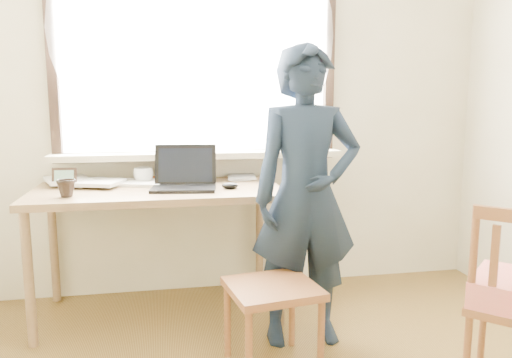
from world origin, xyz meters
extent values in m
cube|color=beige|center=(0.00, 2.00, 1.30)|extent=(3.50, 0.02, 2.60)
cube|color=white|center=(-0.20, 1.99, 1.60)|extent=(1.70, 0.01, 1.30)
cube|color=black|center=(-0.20, 1.97, 0.92)|extent=(1.82, 0.06, 0.06)
cube|color=black|center=(-1.08, 1.97, 1.60)|extent=(0.06, 0.06, 1.30)
cube|color=black|center=(0.68, 1.97, 1.60)|extent=(0.06, 0.06, 1.30)
cube|color=beige|center=(-0.20, 1.90, 0.93)|extent=(1.85, 0.20, 0.04)
cube|color=white|center=(-0.20, 1.91, 1.70)|extent=(1.95, 0.02, 1.65)
cube|color=olive|center=(-0.47, 1.63, 0.75)|extent=(1.44, 0.72, 0.04)
cylinder|color=olive|center=(-1.13, 1.32, 0.36)|extent=(0.05, 0.05, 0.73)
cylinder|color=olive|center=(-1.13, 1.94, 0.36)|extent=(0.05, 0.05, 0.73)
cylinder|color=olive|center=(0.20, 1.32, 0.36)|extent=(0.05, 0.05, 0.73)
cylinder|color=olive|center=(0.20, 1.94, 0.36)|extent=(0.05, 0.05, 0.73)
cube|color=black|center=(-0.32, 1.55, 0.78)|extent=(0.39, 0.30, 0.02)
cube|color=black|center=(-0.30, 1.68, 0.90)|extent=(0.37, 0.13, 0.24)
cube|color=black|center=(-0.30, 1.68, 0.90)|extent=(0.33, 0.10, 0.20)
cube|color=black|center=(-0.32, 1.54, 0.78)|extent=(0.34, 0.19, 0.00)
imported|color=white|center=(-0.56, 1.84, 0.82)|extent=(0.15, 0.15, 0.10)
imported|color=black|center=(-0.95, 1.45, 0.82)|extent=(0.12, 0.12, 0.09)
ellipsoid|color=black|center=(-0.06, 1.53, 0.79)|extent=(0.10, 0.07, 0.04)
cube|color=white|center=(-0.56, 1.78, 0.78)|extent=(0.29, 0.34, 0.02)
cube|color=white|center=(-0.72, 1.82, 0.79)|extent=(0.33, 0.33, 0.02)
cube|color=white|center=(-0.55, 1.92, 0.79)|extent=(0.27, 0.28, 0.02)
cube|color=white|center=(-0.71, 1.91, 0.79)|extent=(0.26, 0.31, 0.01)
cube|color=white|center=(-0.75, 1.79, 0.79)|extent=(0.33, 0.29, 0.01)
cube|color=white|center=(-1.01, 1.86, 0.80)|extent=(0.30, 0.32, 0.02)
imported|color=white|center=(-0.94, 1.84, 0.78)|extent=(0.28, 0.30, 0.02)
imported|color=white|center=(-0.02, 1.91, 0.78)|extent=(0.21, 0.26, 0.02)
cube|color=black|center=(-1.00, 1.73, 0.83)|extent=(0.14, 0.03, 0.11)
cube|color=#517C37|center=(-1.00, 1.73, 0.83)|extent=(0.11, 0.01, 0.08)
cube|color=brown|center=(0.06, 0.89, 0.40)|extent=(0.46, 0.45, 0.04)
cylinder|color=brown|center=(-0.09, 0.70, 0.19)|extent=(0.03, 0.03, 0.38)
cylinder|color=brown|center=(-0.14, 1.03, 0.19)|extent=(0.03, 0.03, 0.38)
cylinder|color=brown|center=(0.26, 0.75, 0.19)|extent=(0.03, 0.03, 0.38)
cylinder|color=brown|center=(0.21, 1.08, 0.19)|extent=(0.03, 0.03, 0.38)
cylinder|color=brown|center=(1.07, 0.73, 0.18)|extent=(0.03, 0.03, 0.37)
cylinder|color=brown|center=(0.84, 0.51, 0.18)|extent=(0.03, 0.03, 0.37)
cylinder|color=brown|center=(0.83, 0.50, 0.63)|extent=(0.03, 0.03, 0.45)
cube|color=brown|center=(0.89, 0.44, 0.60)|extent=(0.03, 0.04, 0.36)
imported|color=black|center=(0.29, 1.15, 0.78)|extent=(0.58, 0.38, 1.57)
camera|label=1|loc=(-0.44, -1.31, 1.29)|focal=35.00mm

